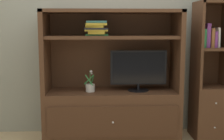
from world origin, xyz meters
The scene contains 7 objects.
painted_rear_wall centered at (0.00, 0.75, 1.40)m, with size 6.00×0.10×2.80m, color gray.
media_console centered at (0.00, 0.41, 0.48)m, with size 1.55×0.54×1.51m.
tv_monitor centered at (0.31, 0.39, 0.83)m, with size 0.65×0.24×0.47m.
potted_plant centered at (-0.25, 0.36, 0.64)m, with size 0.12×0.11×0.26m.
magazine_stack centered at (-0.17, 0.40, 1.31)m, with size 0.28×0.35×0.16m.
bookshelf_tall centered at (1.16, 0.41, 0.55)m, with size 0.39×0.40×1.61m.
upright_book_row centered at (1.12, 0.40, 1.20)m, with size 0.21×0.15×0.27m.
Camera 1 is at (-0.16, -3.00, 1.33)m, focal length 47.98 mm.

